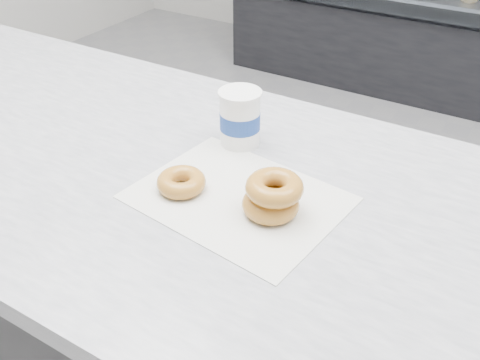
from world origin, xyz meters
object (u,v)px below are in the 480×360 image
at_px(counter, 143,308).
at_px(donut_stack, 273,196).
at_px(donut_single, 181,182).
at_px(coffee_cup, 240,118).
at_px(display_case, 436,7).

height_order(counter, donut_stack, donut_stack).
bearing_deg(donut_single, counter, 165.87).
xyz_separation_m(donut_stack, coffee_cup, (-0.16, 0.17, 0.02)).
bearing_deg(counter, display_case, 90.00).
relative_size(display_case, donut_stack, 18.75).
bearing_deg(counter, donut_single, -14.13).
height_order(donut_single, coffee_cup, coffee_cup).
distance_m(counter, donut_single, 0.50).
bearing_deg(counter, coffee_cup, 37.49).
distance_m(display_case, donut_stack, 2.80).
xyz_separation_m(counter, donut_stack, (0.35, -0.02, 0.48)).
bearing_deg(coffee_cup, donut_single, -66.80).
distance_m(donut_single, donut_stack, 0.17).
distance_m(display_case, donut_single, 2.81).
height_order(display_case, donut_stack, display_case).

